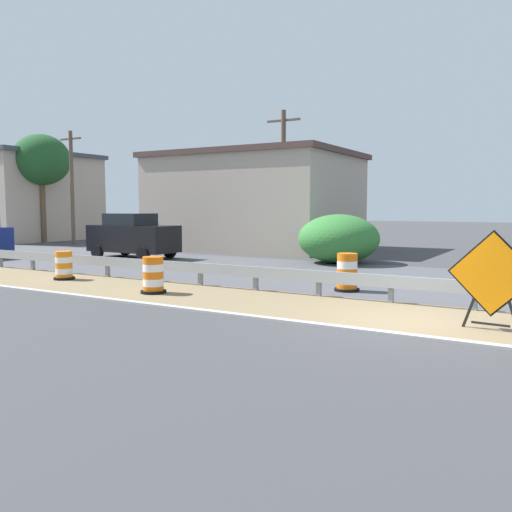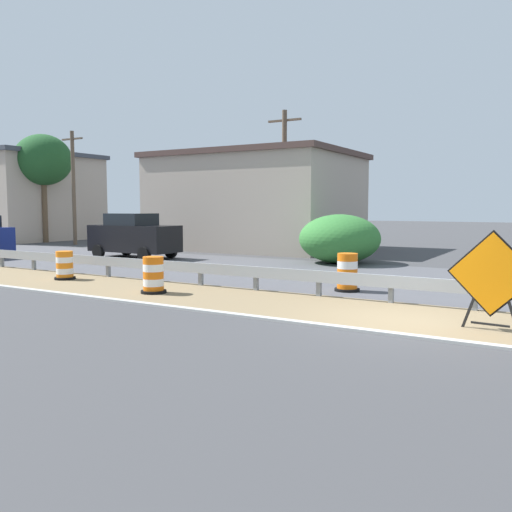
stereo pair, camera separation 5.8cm
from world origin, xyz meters
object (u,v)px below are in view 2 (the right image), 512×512
object	(u,v)px
traffic_barrel_mid	(65,267)
car_trailing_near_lane	(134,236)
utility_pole_mid	(74,186)
warning_sign_diamond	(492,277)
traffic_barrel_close	(153,277)
utility_pole_near	(284,180)
traffic_barrel_nearest	(347,274)

from	to	relation	value
traffic_barrel_mid	car_trailing_near_lane	bearing A→B (deg)	25.72
utility_pole_mid	traffic_barrel_mid	bearing A→B (deg)	-131.92
warning_sign_diamond	traffic_barrel_mid	size ratio (longest dim) A/B	2.10
warning_sign_diamond	car_trailing_near_lane	world-z (taller)	car_trailing_near_lane
warning_sign_diamond	traffic_barrel_close	distance (m)	8.86
traffic_barrel_close	utility_pole_mid	size ratio (longest dim) A/B	0.14
warning_sign_diamond	utility_pole_mid	distance (m)	29.17
utility_pole_near	utility_pole_mid	world-z (taller)	utility_pole_mid
utility_pole_near	traffic_barrel_nearest	bearing A→B (deg)	-143.29
warning_sign_diamond	traffic_barrel_close	world-z (taller)	warning_sign_diamond
traffic_barrel_nearest	utility_pole_near	bearing A→B (deg)	36.71
traffic_barrel_nearest	traffic_barrel_mid	distance (m)	9.43
traffic_barrel_nearest	traffic_barrel_mid	xyz separation A→B (m)	(-2.46, 9.11, -0.07)
traffic_barrel_mid	traffic_barrel_close	bearing A→B (deg)	-98.47
utility_pole_near	traffic_barrel_mid	bearing A→B (deg)	169.58
traffic_barrel_mid	utility_pole_mid	world-z (taller)	utility_pole_mid
traffic_barrel_close	utility_pole_mid	bearing A→B (deg)	54.85
traffic_barrel_mid	car_trailing_near_lane	world-z (taller)	car_trailing_near_lane
warning_sign_diamond	traffic_barrel_nearest	xyz separation A→B (m)	(3.27, 4.24, -0.56)
warning_sign_diamond	traffic_barrel_close	xyz separation A→B (m)	(0.14, 8.84, -0.59)
traffic_barrel_close	utility_pole_near	distance (m)	13.08
warning_sign_diamond	traffic_barrel_close	bearing A→B (deg)	-86.53
traffic_barrel_close	car_trailing_near_lane	bearing A→B (deg)	46.18
utility_pole_near	utility_pole_mid	xyz separation A→B (m)	(-0.18, 15.08, 0.01)
traffic_barrel_nearest	traffic_barrel_close	xyz separation A→B (m)	(-3.13, 4.60, -0.03)
traffic_barrel_close	utility_pole_near	world-z (taller)	utility_pole_near
traffic_barrel_nearest	traffic_barrel_close	size ratio (longest dim) A/B	1.06
traffic_barrel_close	utility_pole_near	xyz separation A→B (m)	(12.44, 2.34, 3.28)
warning_sign_diamond	car_trailing_near_lane	distance (m)	18.28
traffic_barrel_close	traffic_barrel_mid	world-z (taller)	traffic_barrel_close
warning_sign_diamond	traffic_barrel_mid	world-z (taller)	warning_sign_diamond
warning_sign_diamond	car_trailing_near_lane	bearing A→B (deg)	-110.21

